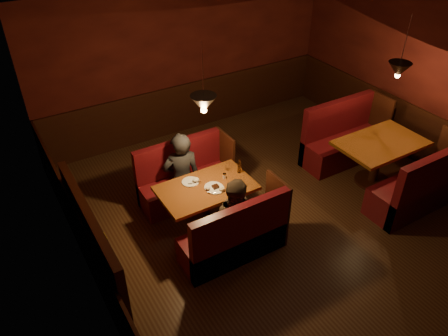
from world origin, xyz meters
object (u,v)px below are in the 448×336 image
second_table (379,153)px  diner_b (239,207)px  main_bench_near (236,239)px  main_table (207,195)px  main_bench_far (185,181)px  diner_a (181,161)px  second_bench_far (342,141)px  second_bench_near (419,191)px

second_table → diner_b: (-2.84, -0.13, 0.15)m
main_bench_near → main_table: bearing=91.1°
main_bench_far → diner_a: diner_a is taller
second_bench_far → diner_b: 3.06m
main_bench_near → diner_a: (-0.10, 1.43, 0.50)m
main_table → main_bench_near: 0.81m
main_table → diner_a: diner_a is taller
second_table → second_bench_far: bearing=87.8°
second_table → second_bench_near: size_ratio=0.90×
main_bench_near → diner_a: diner_a is taller
main_table → main_bench_near: main_bench_near is taller
diner_a → diner_b: size_ratio=1.10×
main_bench_near → diner_b: diner_b is taller
second_bench_far → second_bench_near: same height
main_table → diner_a: size_ratio=0.83×
main_bench_near → second_bench_far: (2.99, 1.12, 0.03)m
main_bench_far → diner_a: 0.52m
second_bench_far → main_bench_far: bearing=171.8°
second_bench_near → diner_b: bearing=165.8°
second_table → main_table: bearing=170.2°
main_table → main_bench_far: (0.02, 0.77, -0.24)m
diner_b → main_bench_far: bearing=118.7°
diner_a → diner_b: 1.32m
main_table → main_bench_near: size_ratio=0.91×
second_table → second_bench_near: second_bench_near is taller
diner_b → diner_a: bearing=123.6°
second_bench_far → main_bench_near: bearing=-159.5°
second_bench_near → diner_a: 3.73m
main_bench_far → second_table: bearing=-23.5°
second_bench_near → main_bench_near: bearing=168.7°
second_table → diner_b: bearing=-177.4°
main_bench_near → diner_a: 1.52m
second_bench_near → second_table: bearing=92.2°
diner_a → main_bench_near: bearing=106.5°
second_bench_near → diner_b: diner_b is taller
second_bench_far → diner_b: size_ratio=1.06×
second_table → diner_a: size_ratio=0.87×
main_bench_far → second_bench_far: bearing=-8.2°
main_table → second_bench_far: (3.01, 0.34, -0.20)m
main_bench_far → second_bench_far: second_bench_far is taller
main_bench_near → second_bench_far: size_ratio=0.95×
main_table → second_bench_far: size_ratio=0.86×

